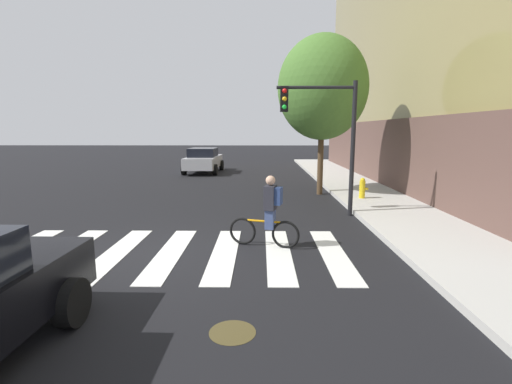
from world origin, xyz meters
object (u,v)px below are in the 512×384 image
cyclist (269,212)px  fire_hydrant (362,188)px  traffic_light_near (327,125)px  street_tree_near (323,88)px  sedan_mid (204,160)px  manhole_cover (232,332)px

cyclist → fire_hydrant: size_ratio=2.17×
cyclist → traffic_light_near: 4.25m
street_tree_near → cyclist: bearing=-107.9°
sedan_mid → manhole_cover: bearing=-80.1°
sedan_mid → traffic_light_near: size_ratio=1.11×
fire_hydrant → street_tree_near: street_tree_near is taller
cyclist → street_tree_near: street_tree_near is taller
manhole_cover → sedan_mid: (-3.34, 19.10, 0.82)m
street_tree_near → fire_hydrant: bearing=-51.2°
fire_hydrant → street_tree_near: (-1.35, 1.68, 3.89)m
street_tree_near → sedan_mid: bearing=127.4°
manhole_cover → traffic_light_near: bearing=70.7°
manhole_cover → traffic_light_near: size_ratio=0.15×
manhole_cover → cyclist: 3.84m
fire_hydrant → cyclist: bearing=-123.7°
traffic_light_near → street_tree_near: 4.30m
sedan_mid → traffic_light_near: 13.60m
sedan_mid → traffic_light_near: bearing=-64.6°
manhole_cover → street_tree_near: size_ratio=0.10×
cyclist → fire_hydrant: 6.66m
sedan_mid → traffic_light_near: traffic_light_near is taller
manhole_cover → traffic_light_near: (2.43, 6.94, 2.86)m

